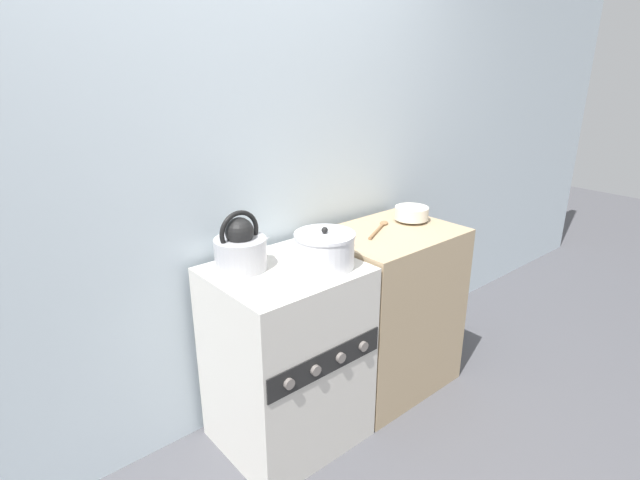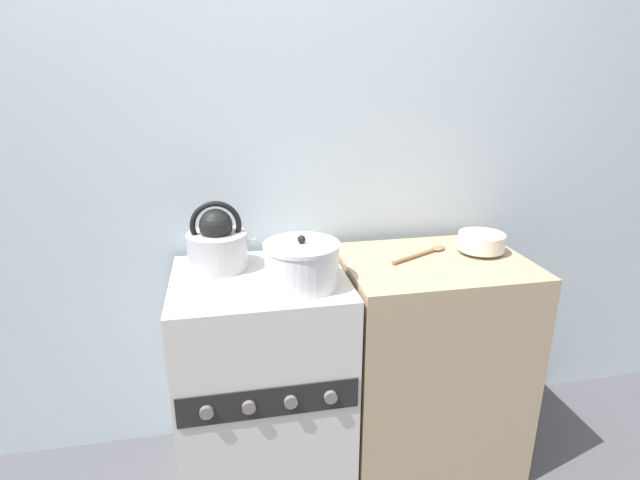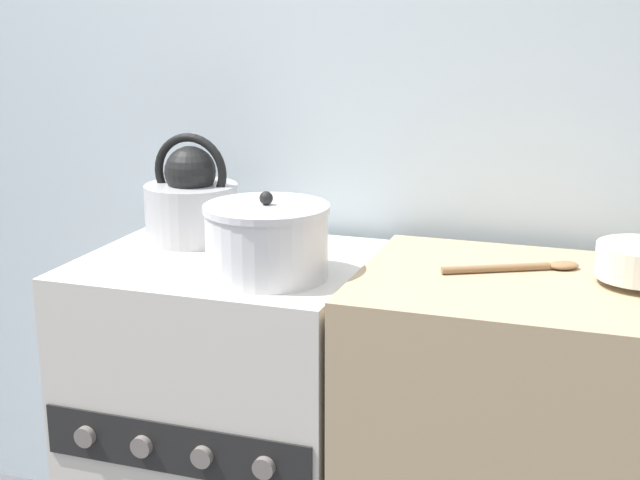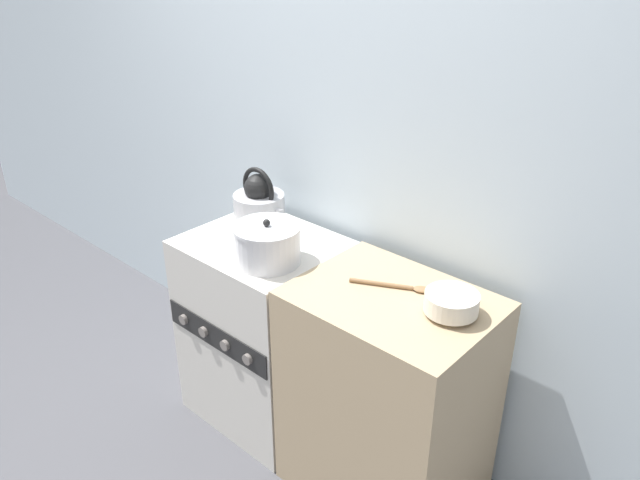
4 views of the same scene
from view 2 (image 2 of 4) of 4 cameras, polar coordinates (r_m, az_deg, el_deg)
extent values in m
cube|color=silver|center=(2.01, -8.21, 9.73)|extent=(7.00, 0.06, 2.50)
cube|color=beige|center=(1.99, -6.48, -15.75)|extent=(0.62, 0.54, 0.87)
cube|color=black|center=(1.71, -5.77, -18.00)|extent=(0.59, 0.01, 0.11)
cylinder|color=slate|center=(1.71, -12.84, -18.67)|extent=(0.04, 0.02, 0.04)
cylinder|color=slate|center=(1.70, -8.14, -18.40)|extent=(0.04, 0.02, 0.04)
cylinder|color=slate|center=(1.71, -3.35, -18.01)|extent=(0.04, 0.02, 0.04)
cylinder|color=slate|center=(1.73, 1.23, -17.52)|extent=(0.04, 0.02, 0.04)
cube|color=tan|center=(2.12, 12.24, -13.44)|extent=(0.69, 0.52, 0.88)
cylinder|color=#B2B2B7|center=(1.87, -11.62, -1.20)|extent=(0.22, 0.22, 0.13)
sphere|color=black|center=(1.84, -11.82, 1.65)|extent=(0.12, 0.12, 0.12)
torus|color=black|center=(1.84, -11.81, 1.61)|extent=(0.18, 0.02, 0.18)
cone|color=#B2B2B7|center=(1.86, -8.46, -0.42)|extent=(0.11, 0.05, 0.09)
cylinder|color=silver|center=(1.68, -2.09, -3.03)|extent=(0.25, 0.25, 0.14)
cylinder|color=silver|center=(1.66, -2.12, -0.60)|extent=(0.26, 0.26, 0.01)
sphere|color=black|center=(1.65, -2.13, 0.08)|extent=(0.03, 0.03, 0.03)
cylinder|color=beige|center=(2.05, 17.84, -1.20)|extent=(0.08, 0.08, 0.01)
cylinder|color=beige|center=(2.03, 17.95, -0.16)|extent=(0.18, 0.18, 0.06)
cylinder|color=olive|center=(1.92, 10.66, -1.85)|extent=(0.21, 0.12, 0.02)
ellipsoid|color=olive|center=(2.03, 13.36, -0.92)|extent=(0.08, 0.07, 0.02)
camera|label=1|loc=(1.06, -99.27, 4.83)|focal=28.00mm
camera|label=3|loc=(0.92, 81.35, -7.23)|focal=50.00mm
camera|label=4|loc=(1.86, 80.55, 18.34)|focal=35.00mm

